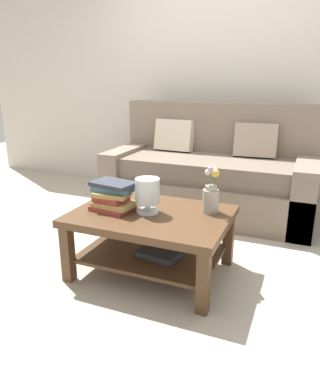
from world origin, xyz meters
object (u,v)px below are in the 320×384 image
Objects in this scene: book_stack_main at (113,196)px; flower_pitcher at (211,194)px; couch at (210,176)px; glass_hurricane_vase at (148,193)px; coffee_table at (152,229)px.

flower_pitcher reaches higher than book_stack_main.
couch is 6.12× the size of flower_pitcher.
couch is 1.39m from glass_hurricane_vase.
coffee_table is at bearing 10.76° from glass_hurricane_vase.
book_stack_main is 0.66m from flower_pitcher.
coffee_table is at bearing -91.42° from couch.
glass_hurricane_vase is (-0.06, -1.37, 0.21)m from couch.
glass_hurricane_vase reaches higher than book_stack_main.
couch is 1.37m from coffee_table.
coffee_table is 4.41× the size of glass_hurricane_vase.
book_stack_main is 0.98× the size of flower_pitcher.
couch reaches higher than flower_pitcher.
flower_pitcher reaches higher than coffee_table.
couch is at bearing 105.02° from flower_pitcher.
glass_hurricane_vase reaches higher than coffee_table.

